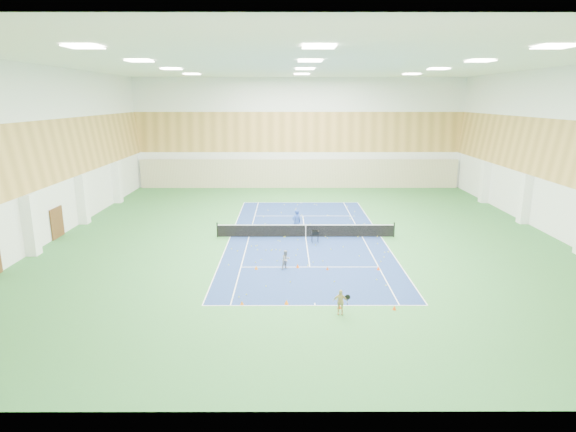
{
  "coord_description": "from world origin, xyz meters",
  "views": [
    {
      "loc": [
        -1.37,
        -33.52,
        9.81
      ],
      "look_at": [
        -1.29,
        -1.72,
        2.0
      ],
      "focal_mm": 30.0,
      "sensor_mm": 36.0,
      "label": 1
    }
  ],
  "objects_px": {
    "tennis_net": "(306,230)",
    "ball_cart": "(315,237)",
    "child_apron": "(340,302)",
    "coach": "(296,222)",
    "child_court": "(286,260)"
  },
  "relations": [
    {
      "from": "tennis_net",
      "to": "ball_cart",
      "type": "height_order",
      "value": "tennis_net"
    },
    {
      "from": "child_apron",
      "to": "ball_cart",
      "type": "xyz_separation_m",
      "value": [
        -0.52,
        11.45,
        -0.17
      ]
    },
    {
      "from": "coach",
      "to": "child_court",
      "type": "height_order",
      "value": "coach"
    },
    {
      "from": "tennis_net",
      "to": "child_court",
      "type": "distance_m",
      "value": 6.84
    },
    {
      "from": "tennis_net",
      "to": "child_court",
      "type": "height_order",
      "value": "child_court"
    },
    {
      "from": "child_court",
      "to": "ball_cart",
      "type": "height_order",
      "value": "child_court"
    },
    {
      "from": "coach",
      "to": "child_apron",
      "type": "bearing_deg",
      "value": 73.15
    },
    {
      "from": "child_court",
      "to": "coach",
      "type": "bearing_deg",
      "value": 43.88
    },
    {
      "from": "tennis_net",
      "to": "ball_cart",
      "type": "bearing_deg",
      "value": -66.28
    },
    {
      "from": "tennis_net",
      "to": "ball_cart",
      "type": "relative_size",
      "value": 14.98
    },
    {
      "from": "ball_cart",
      "to": "coach",
      "type": "bearing_deg",
      "value": 119.4
    },
    {
      "from": "tennis_net",
      "to": "ball_cart",
      "type": "distance_m",
      "value": 1.48
    },
    {
      "from": "ball_cart",
      "to": "child_apron",
      "type": "bearing_deg",
      "value": -89.83
    },
    {
      "from": "coach",
      "to": "ball_cart",
      "type": "relative_size",
      "value": 2.21
    },
    {
      "from": "tennis_net",
      "to": "coach",
      "type": "relative_size",
      "value": 6.77
    }
  ]
}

